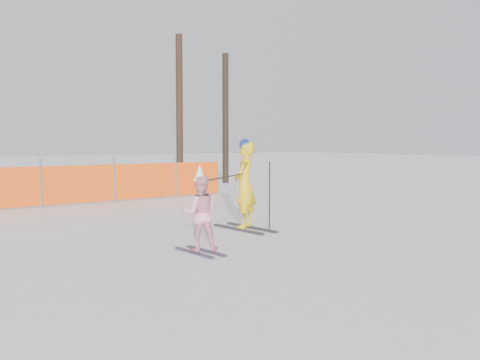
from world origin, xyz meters
name	(u,v)px	position (x,y,z in m)	size (l,w,h in m)	color
ground	(259,241)	(0.00, 0.00, 0.00)	(120.00, 120.00, 0.00)	white
adult	(245,185)	(0.60, 1.10, 0.85)	(0.71, 1.43, 1.72)	black
child	(200,213)	(-1.30, -0.16, 0.60)	(0.69, 0.97, 1.32)	black
ski_poles	(244,185)	(0.19, 0.64, 0.90)	(2.26, 1.14, 1.29)	black
tree_trunks	(80,113)	(1.41, 10.90, 2.65)	(13.75, 1.17, 5.68)	#322116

